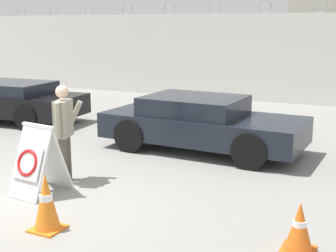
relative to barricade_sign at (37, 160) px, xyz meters
The scene contains 8 objects.
ground_plane 0.63m from the barricade_sign, 126.30° to the right, with size 90.00×90.00×0.00m, color gray.
perimeter_wall 10.99m from the barricade_sign, 90.80° to the left, with size 36.00×0.30×3.56m.
barricade_sign is the anchor object (origin of this frame).
security_guard 0.78m from the barricade_sign, 88.18° to the left, with size 0.36×0.67×1.71m.
traffic_cone_near 4.22m from the barricade_sign, ahead, with size 0.40×0.40×0.63m.
traffic_cone_mid 1.48m from the barricade_sign, 44.49° to the right, with size 0.41×0.41×0.80m.
parked_car_front_coupe 6.46m from the barricade_sign, 138.97° to the left, with size 4.69×2.17×1.12m.
parked_car_rear_sedan 3.93m from the barricade_sign, 69.79° to the left, with size 4.39×2.01×1.18m.
Camera 1 is at (5.24, -5.38, 2.71)m, focal length 50.00 mm.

